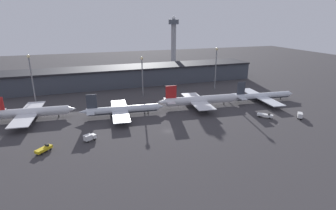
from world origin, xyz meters
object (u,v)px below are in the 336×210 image
object	(u,v)px
airplane_0	(31,112)
service_vehicle_2	(44,149)
airplane_1	(122,110)
service_vehicle_0	(89,137)
control_tower	(174,41)
service_vehicle_1	(265,115)
service_vehicle_4	(300,115)
airplane_2	(200,100)
airplane_3	(262,96)

from	to	relation	value
airplane_0	service_vehicle_2	world-z (taller)	airplane_0
airplane_1	service_vehicle_0	world-z (taller)	airplane_1
airplane_0	control_tower	world-z (taller)	control_tower
airplane_0	service_vehicle_1	distance (m)	116.55
airplane_0	service_vehicle_2	distance (m)	39.49
airplane_1	service_vehicle_4	size ratio (longest dim) A/B	7.59
service_vehicle_0	control_tower	distance (m)	151.58
service_vehicle_2	control_tower	world-z (taller)	control_tower
airplane_0	airplane_2	size ratio (longest dim) A/B	0.86
service_vehicle_2	control_tower	xyz separation A→B (m)	(97.76, 129.41, 27.23)
airplane_0	airplane_2	world-z (taller)	airplane_2
control_tower	service_vehicle_0	bearing A→B (deg)	-122.94
service_vehicle_1	control_tower	bearing A→B (deg)	139.83
airplane_2	control_tower	world-z (taller)	control_tower
service_vehicle_0	service_vehicle_2	bearing A→B (deg)	164.72
airplane_3	service_vehicle_0	world-z (taller)	airplane_3
airplane_0	airplane_2	distance (m)	87.71
service_vehicle_4	airplane_3	bearing A→B (deg)	41.62
service_vehicle_2	airplane_0	bearing A→B (deg)	57.79
service_vehicle_1	airplane_1	bearing A→B (deg)	-152.74
airplane_2	service_vehicle_1	xyz separation A→B (m)	(23.94, -26.20, -2.61)
service_vehicle_0	control_tower	xyz separation A→B (m)	(81.12, 125.21, 26.80)
airplane_0	service_vehicle_4	bearing A→B (deg)	-12.78
control_tower	service_vehicle_1	bearing A→B (deg)	-88.12
airplane_0	airplane_2	bearing A→B (deg)	-0.49
service_vehicle_0	airplane_3	bearing A→B (deg)	-16.45
airplane_0	service_vehicle_1	world-z (taller)	airplane_0
service_vehicle_1	service_vehicle_4	bearing A→B (deg)	26.54
airplane_3	airplane_1	bearing A→B (deg)	-176.01
airplane_3	airplane_0	bearing A→B (deg)	-179.72
service_vehicle_0	service_vehicle_1	bearing A→B (deg)	-29.86
service_vehicle_0	service_vehicle_1	world-z (taller)	service_vehicle_0
service_vehicle_1	service_vehicle_4	distance (m)	17.13
service_vehicle_2	service_vehicle_4	distance (m)	117.86
airplane_3	service_vehicle_0	size ratio (longest dim) A/B	8.10
airplane_1	service_vehicle_1	xyz separation A→B (m)	(67.78, -25.60, -1.99)
airplane_1	airplane_3	world-z (taller)	airplane_3
airplane_3	service_vehicle_0	bearing A→B (deg)	-161.93
control_tower	airplane_3	bearing A→B (deg)	-78.72
airplane_0	airplane_3	distance (m)	127.86
airplane_1	service_vehicle_4	bearing A→B (deg)	-15.76
airplane_1	control_tower	world-z (taller)	control_tower
airplane_2	service_vehicle_4	world-z (taller)	airplane_2
service_vehicle_0	control_tower	bearing A→B (deg)	27.61
service_vehicle_2	service_vehicle_4	bearing A→B (deg)	-47.24
airplane_0	control_tower	bearing A→B (deg)	45.46
service_vehicle_0	service_vehicle_1	distance (m)	85.25
airplane_2	airplane_3	size ratio (longest dim) A/B	1.17
airplane_1	airplane_2	xyz separation A→B (m)	(43.83, 0.60, 0.62)
airplane_1	service_vehicle_0	xyz separation A→B (m)	(-17.47, -24.99, -1.58)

